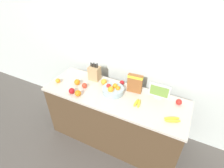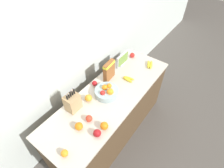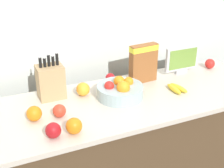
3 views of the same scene
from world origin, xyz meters
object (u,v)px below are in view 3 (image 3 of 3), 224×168
Objects in this scene: small_monitor at (182,59)px; cereal_box at (143,62)px; apple_front at (53,130)px; apple_leftmost at (59,111)px; knife_block at (51,81)px; orange_near_bowl at (34,114)px; apple_rear at (111,78)px; fruit_bowl at (120,90)px; orange_mid_right at (83,89)px; banana_bunch_left at (176,88)px; apple_by_knife_block at (210,64)px; orange_front_center at (74,126)px.

small_monitor is 1.02× the size of cereal_box.
apple_leftmost is at bearing 65.94° from apple_front.
cereal_box is 3.57× the size of apple_leftmost.
knife_block is at bearing 179.23° from small_monitor.
knife_block is 0.97m from small_monitor.
orange_near_bowl is (-0.05, 0.20, 0.00)m from apple_front.
small_monitor is at bearing -6.60° from apple_rear.
fruit_bowl is 0.24m from orange_mid_right.
fruit_bowl is at bearing 27.69° from apple_front.
banana_bunch_left is (-0.20, -0.23, -0.09)m from small_monitor.
apple_rear is (0.45, 0.30, -0.00)m from apple_leftmost.
orange_near_bowl is at bearing -171.24° from apple_by_knife_block.
cereal_box is 0.91× the size of fruit_bowl.
knife_block is 1.24m from apple_by_knife_block.
apple_front is at bearing -152.31° from fruit_bowl.
apple_by_knife_block is at bearing 10.51° from apple_leftmost.
cereal_box is (0.64, -0.02, 0.04)m from knife_block.
apple_front is at bearing -103.06° from knife_block.
small_monitor is 0.27m from apple_by_knife_block.
cereal_box is 3.08× the size of orange_mid_right.
knife_block is 4.51× the size of apple_rear.
apple_rear is (-0.54, 0.06, -0.08)m from small_monitor.
small_monitor is at bearing 11.14° from orange_near_bowl.
apple_rear is (0.04, 0.23, -0.01)m from fruit_bowl.
apple_front reaches higher than banana_bunch_left.
cereal_box is at bearing -2.13° from knife_block.
apple_front is 0.11m from orange_front_center.
cereal_box is 0.60m from apple_by_knife_block.
orange_front_center is at bearing -89.27° from knife_block.
orange_near_bowl is (-0.16, 0.21, -0.00)m from orange_front_center.
apple_rear is (-0.21, 0.07, -0.11)m from cereal_box.
knife_block reaches higher than orange_near_bowl.
apple_rear is 0.80× the size of orange_front_center.
cereal_box is 3.12× the size of orange_front_center.
orange_near_bowl reaches higher than apple_rear.
knife_block reaches higher than apple_rear.
fruit_bowl is 0.42m from apple_leftmost.
fruit_bowl is at bearing -164.21° from small_monitor.
fruit_bowl is 3.41× the size of orange_front_center.
knife_block is 4.11× the size of apple_leftmost.
fruit_bowl is at bearing 10.56° from apple_leftmost.
apple_leftmost is 0.92× the size of apple_front.
apple_leftmost is 0.54m from apple_rear.
small_monitor is 1.75× the size of banana_bunch_left.
orange_front_center is (-0.77, -0.20, 0.03)m from banana_bunch_left.
apple_front is (-0.74, -0.41, -0.11)m from cereal_box.
cereal_box is 0.86m from apple_front.
orange_front_center reaches higher than banana_bunch_left.
orange_mid_right is at bearing -177.97° from apple_by_knife_block.
cereal_box reaches higher than banana_bunch_left.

